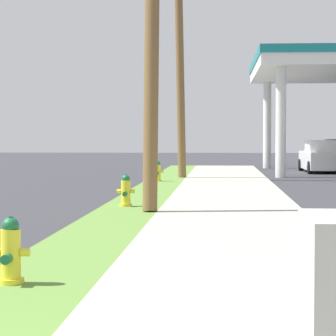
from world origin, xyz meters
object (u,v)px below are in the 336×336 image
fire_hydrant_nearest (11,254)px  utility_pole_midground (152,2)px  fire_hydrant_third (158,172)px  car_white_by_near_pump (323,158)px  utility_pole_background (180,60)px  fire_hydrant_second (126,192)px

fire_hydrant_nearest → utility_pole_midground: bearing=84.8°
fire_hydrant_nearest → fire_hydrant_third: bearing=89.9°
car_white_by_near_pump → utility_pole_midground: bearing=-107.2°
utility_pole_midground → utility_pole_background: (-0.11, 13.72, 0.10)m
car_white_by_near_pump → fire_hydrant_third: bearing=-126.0°
fire_hydrant_second → fire_hydrant_third: same height
fire_hydrant_third → utility_pole_background: utility_pole_background is taller
utility_pole_background → car_white_by_near_pump: bearing=47.5°
fire_hydrant_second → utility_pole_midground: bearing=-48.8°
utility_pole_midground → car_white_by_near_pump: size_ratio=1.97×
fire_hydrant_nearest → fire_hydrant_second: same height
fire_hydrant_nearest → utility_pole_midground: utility_pole_midground is taller
utility_pole_midground → utility_pole_background: utility_pole_background is taller
utility_pole_background → car_white_by_near_pump: size_ratio=2.01×
fire_hydrant_third → utility_pole_background: size_ratio=0.08×
utility_pole_midground → car_white_by_near_pump: bearing=72.8°
car_white_by_near_pump → utility_pole_background: bearing=-132.5°
utility_pole_midground → car_white_by_near_pump: (6.50, 20.94, -3.96)m
fire_hydrant_nearest → fire_hydrant_third: same height
fire_hydrant_second → utility_pole_background: utility_pole_background is taller
utility_pole_background → fire_hydrant_second: bearing=-92.6°
fire_hydrant_second → fire_hydrant_nearest: bearing=-90.6°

